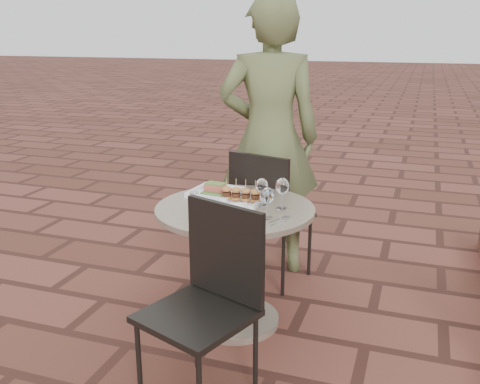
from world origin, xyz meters
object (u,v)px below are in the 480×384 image
(plate_tuna, at_px, (225,213))
(diner, at_px, (269,138))
(plate_salmon, at_px, (215,192))
(plate_sliders, at_px, (241,197))
(chair_far, at_px, (266,208))
(cafe_table, at_px, (235,247))
(chair_near, at_px, (210,288))

(plate_tuna, bearing_deg, diner, 92.45)
(plate_salmon, xyz_separation_m, plate_sliders, (0.20, -0.10, 0.01))
(chair_far, xyz_separation_m, diner, (-0.07, 0.27, 0.42))
(chair_far, bearing_deg, plate_tuna, 103.02)
(chair_far, height_order, plate_salmon, chair_far)
(chair_far, relative_size, plate_tuna, 2.69)
(diner, bearing_deg, chair_far, 86.16)
(cafe_table, distance_m, chair_far, 0.57)
(cafe_table, height_order, plate_sliders, plate_sliders)
(cafe_table, bearing_deg, plate_sliders, 82.91)
(chair_near, height_order, plate_salmon, chair_near)
(plate_sliders, relative_size, plate_tuna, 0.67)
(cafe_table, height_order, chair_near, chair_near)
(chair_far, relative_size, diner, 0.48)
(diner, xyz_separation_m, plate_tuna, (0.04, -1.00, -0.22))
(chair_near, bearing_deg, cafe_table, 119.79)
(plate_sliders, bearing_deg, plate_tuna, -92.12)
(diner, distance_m, plate_sliders, 0.79)
(plate_salmon, relative_size, plate_tuna, 0.87)
(chair_near, distance_m, plate_tuna, 0.53)
(plate_tuna, bearing_deg, plate_sliders, 87.88)
(chair_near, height_order, diner, diner)
(cafe_table, bearing_deg, chair_far, 87.61)
(chair_far, bearing_deg, chair_near, 108.88)
(plate_sliders, height_order, plate_tuna, plate_sliders)
(cafe_table, distance_m, diner, 0.97)
(cafe_table, distance_m, chair_near, 0.66)
(chair_far, distance_m, chair_near, 1.21)
(plate_salmon, bearing_deg, chair_far, 61.19)
(cafe_table, xyz_separation_m, diner, (-0.04, 0.84, 0.48))
(cafe_table, relative_size, plate_tuna, 2.61)
(chair_near, xyz_separation_m, plate_sliders, (-0.10, 0.72, 0.22))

